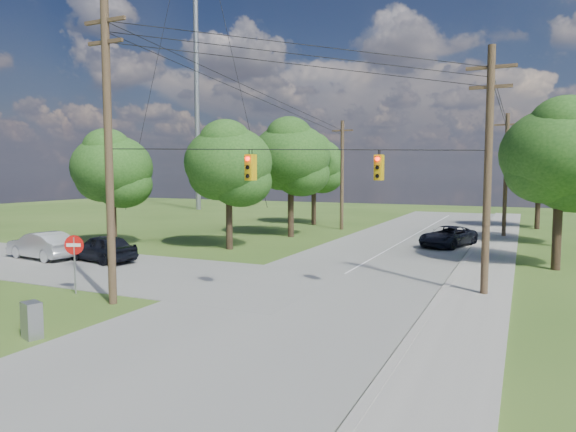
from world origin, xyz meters
The scene contains 22 objects.
ground centered at (0.00, 0.00, 0.00)m, with size 140.00×140.00×0.00m, color #32501A.
main_road centered at (2.00, 5.00, 0.01)m, with size 10.00×100.00×0.03m, color gray.
sidewalk_east centered at (8.70, 5.00, 0.06)m, with size 2.60×100.00×0.12m, color #999790.
pole_sw centered at (-4.60, 0.40, 6.23)m, with size 2.00×0.32×12.00m.
pole_ne centered at (8.90, 8.00, 5.47)m, with size 2.00×0.32×10.50m.
pole_north_e centered at (8.90, 30.00, 5.13)m, with size 2.00×0.32×10.00m.
pole_north_w centered at (-5.00, 30.00, 5.13)m, with size 2.00×0.32×10.00m.
power_lines centered at (1.50, 11.54, 9.15)m, with size 13.93×29.62×4.93m.
traffic_signals centered at (2.55, 4.43, 5.50)m, with size 4.91×3.27×1.05m.
radio_mast centered at (-32.00, 46.00, 22.50)m, with size 0.70×0.70×45.00m, color gray.
tree_w_near centered at (-8.00, 15.00, 5.92)m, with size 6.00×6.00×8.40m.
tree_w_mid centered at (-7.00, 23.00, 6.58)m, with size 6.40×6.40×9.22m.
tree_w_far centered at (-9.00, 33.00, 6.25)m, with size 6.00×6.00×8.73m.
tree_e_near centered at (12.00, 16.00, 6.25)m, with size 6.20×6.20×8.81m.
tree_e_mid centered at (12.50, 26.00, 6.91)m, with size 6.60×6.60×9.64m.
tree_e_far centered at (11.50, 38.00, 5.92)m, with size 5.80×5.80×8.32m.
tree_cross_n centered at (-16.00, 12.50, 5.59)m, with size 5.60×5.60×7.91m.
car_cross_dark centered at (-12.19, 7.54, 0.84)m, with size 1.90×4.73×1.61m, color black.
car_cross_silver centered at (-16.24, 6.71, 0.86)m, with size 1.75×5.01×1.65m, color silver.
car_main_north centered at (5.50, 22.48, 0.75)m, with size 2.40×5.21×1.45m, color black.
control_cabinet centered at (-3.77, -4.00, 0.59)m, with size 0.65×0.47×1.17m, color gray.
do_not_enter_sign centered at (-7.30, 1.00, 1.86)m, with size 0.80×0.36×2.57m.
Camera 1 is at (10.33, -15.07, 5.27)m, focal length 32.00 mm.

